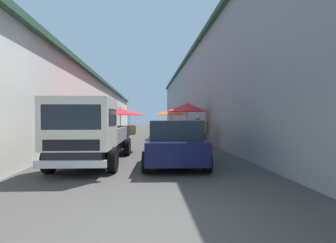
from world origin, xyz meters
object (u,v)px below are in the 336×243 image
parked_scooter (104,133)px  vendor_by_crates (198,131)px  fruit_stall_far_left (130,117)px  delivery_truck (88,134)px  hatchback_car (174,142)px  fruit_stall_near_right (187,111)px  vendor_in_shade (205,131)px  fruit_stall_near_left (115,115)px  fruit_stall_mid_lane (120,116)px  fruit_stall_far_right (171,115)px

parked_scooter → vendor_by_crates: bearing=-146.2°
fruit_stall_far_left → delivery_truck: bearing=179.4°
vendor_by_crates → delivery_truck: bearing=121.3°
vendor_by_crates → hatchback_car: bearing=148.3°
fruit_stall_near_right → vendor_in_shade: fruit_stall_near_right is taller
fruit_stall_far_left → fruit_stall_near_left: bearing=-179.2°
fruit_stall_near_right → hatchback_car: size_ratio=0.61×
fruit_stall_near_left → fruit_stall_mid_lane: size_ratio=1.31×
vendor_by_crates → fruit_stall_far_left: bearing=16.5°
fruit_stall_far_left → vendor_in_shade: bearing=-156.9°
fruit_stall_far_left → parked_scooter: 5.25m
fruit_stall_near_left → vendor_in_shade: size_ratio=1.92×
fruit_stall_near_left → fruit_stall_far_right: bearing=-28.1°
fruit_stall_far_right → fruit_stall_near_right: bearing=-169.9°
fruit_stall_near_left → vendor_by_crates: bearing=-112.1°
fruit_stall_far_right → vendor_in_shade: bearing=-167.3°
fruit_stall_mid_lane → vendor_by_crates: 6.55m
fruit_stall_near_right → parked_scooter: size_ratio=1.45×
fruit_stall_mid_lane → parked_scooter: bearing=29.7°
fruit_stall_mid_lane → fruit_stall_far_right: bearing=-58.1°
fruit_stall_far_right → fruit_stall_near_right: 3.43m
fruit_stall_far_right → parked_scooter: fruit_stall_far_right is taller
fruit_stall_near_right → vendor_by_crates: bearing=177.7°
vendor_by_crates → parked_scooter: size_ratio=0.98×
fruit_stall_near_left → delivery_truck: (-3.85, 0.32, -0.63)m
fruit_stall_far_right → fruit_stall_near_right: size_ratio=1.03×
fruit_stall_far_right → hatchback_car: fruit_stall_far_right is taller
fruit_stall_near_left → vendor_in_shade: 4.48m
fruit_stall_mid_lane → hatchback_car: size_ratio=0.55×
fruit_stall_near_right → hatchback_car: fruit_stall_near_right is taller
delivery_truck → fruit_stall_mid_lane: bearing=-1.0°
delivery_truck → fruit_stall_near_left: bearing=-4.8°
fruit_stall_mid_lane → delivery_truck: (-7.69, 0.13, -0.56)m
fruit_stall_far_right → fruit_stall_near_right: fruit_stall_near_right is taller
fruit_stall_far_left → fruit_stall_near_right: size_ratio=1.01×
parked_scooter → fruit_stall_far_left: bearing=-16.3°
fruit_stall_near_left → fruit_stall_far_right: (5.93, -3.16, 0.01)m
fruit_stall_far_right → hatchback_car: (-9.37, 0.78, -0.95)m
vendor_by_crates → parked_scooter: (7.77, 5.20, -0.51)m
vendor_by_crates → parked_scooter: vendor_by_crates is taller
hatchback_car → parked_scooter: 10.54m
fruit_stall_far_left → fruit_stall_near_right: (-8.67, -3.93, 0.30)m
delivery_truck → parked_scooter: (10.16, 1.28, -0.59)m
fruit_stall_near_left → parked_scooter: fruit_stall_near_left is taller
fruit_stall_mid_lane → delivery_truck: bearing=179.0°
fruit_stall_near_left → vendor_in_shade: bearing=-82.1°
fruit_stall_far_left → fruit_stall_mid_lane: bearing=179.8°
fruit_stall_far_right → vendor_in_shade: 5.52m
delivery_truck → parked_scooter: bearing=7.2°
vendor_in_shade → fruit_stall_near_left: bearing=97.9°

